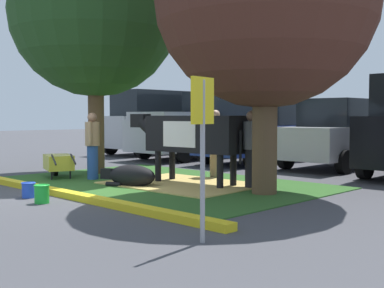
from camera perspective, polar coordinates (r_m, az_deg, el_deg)
name	(u,v)px	position (r m, az deg, el deg)	size (l,w,h in m)	color
ground_plane	(60,192)	(10.43, -14.85, -5.31)	(80.00, 80.00, 0.00)	#424247
grass_island	(161,183)	(11.38, -3.50, -4.45)	(7.24, 4.80, 0.02)	#2D5B23
curb_yellow	(62,193)	(9.87, -14.64, -5.44)	(8.44, 0.24, 0.12)	yellow
hay_bedding	(182,184)	(11.05, -1.10, -4.60)	(3.20, 2.40, 0.04)	tan
shade_tree_left	(95,13)	(13.62, -11.01, 14.49)	(4.38, 4.38, 6.41)	brown
cow_holstein	(191,134)	(11.04, -0.15, 1.10)	(3.13, 0.94, 1.57)	black
calf_lying	(130,176)	(10.85, -7.03, -3.63)	(1.33, 0.85, 0.48)	black
person_handler	(251,147)	(10.45, 6.79, -0.35)	(0.39, 0.41, 1.64)	black
person_visitor_near	(92,144)	(12.11, -11.29, 0.01)	(0.38, 0.42, 1.61)	#23478C
person_visitor_far	(215,141)	(12.28, 2.67, 0.30)	(0.50, 0.34, 1.68)	#9E7F5B
wheelbarrow	(58,163)	(12.63, -15.00, -2.07)	(1.60, 0.98, 0.63)	gold
parking_sign	(203,126)	(5.96, 1.22, 2.04)	(0.11, 0.44, 1.99)	#99999E
bucket_blue	(29,190)	(9.86, -18.14, -4.97)	(0.27, 0.27, 0.29)	blue
bucket_green	(42,194)	(9.17, -16.76, -5.44)	(0.28, 0.28, 0.33)	green
suv_dark_grey	(155,122)	(20.14, -4.27, 2.49)	(2.14, 4.61, 2.52)	#B7B7BC
pickup_truck_maroon	(201,127)	(18.15, 1.00, 1.93)	(2.24, 5.41, 2.42)	#B7B7BC
sedan_blue	(257,133)	(16.30, 7.43, 1.29)	(2.04, 4.41, 2.02)	navy
sedan_silver	(339,134)	(15.32, 16.47, 1.06)	(2.04, 4.41, 2.02)	silver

